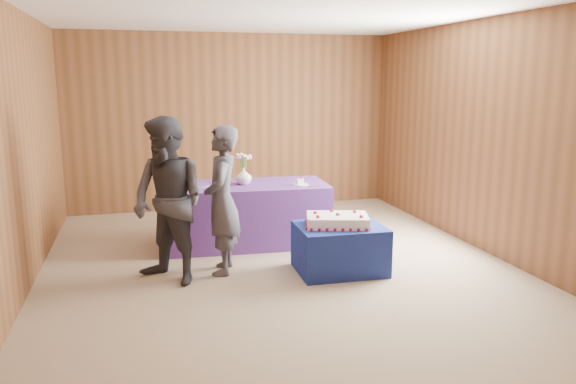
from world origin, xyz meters
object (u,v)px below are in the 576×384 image
object	(u,v)px
serving_table	(245,214)
guest_right	(169,201)
sheet_cake	(337,220)
guest_left	(222,200)
vase	(244,176)
cake_table	(340,248)

from	to	relation	value
serving_table	guest_right	bearing A→B (deg)	-127.58
sheet_cake	guest_right	size ratio (longest dim) A/B	0.46
sheet_cake	guest_left	size ratio (longest dim) A/B	0.49
vase	guest_right	xyz separation A→B (m)	(-0.96, -1.13, -0.02)
sheet_cake	guest_left	world-z (taller)	guest_left
guest_right	guest_left	bearing A→B (deg)	64.58
vase	serving_table	bearing A→B (deg)	-13.65
cake_table	serving_table	bearing A→B (deg)	123.28
cake_table	sheet_cake	size ratio (longest dim) A/B	1.19
cake_table	guest_left	distance (m)	1.34
guest_left	serving_table	bearing A→B (deg)	169.44
cake_table	vase	bearing A→B (deg)	123.65
sheet_cake	guest_left	xyz separation A→B (m)	(-1.17, 0.30, 0.22)
sheet_cake	cake_table	bearing A→B (deg)	15.17
serving_table	sheet_cake	bearing A→B (deg)	-56.14
serving_table	guest_left	world-z (taller)	guest_left
vase	guest_right	bearing A→B (deg)	-130.32
guest_right	serving_table	bearing A→B (deg)	97.30
cake_table	guest_left	size ratio (longest dim) A/B	0.58
vase	guest_right	world-z (taller)	guest_right
serving_table	sheet_cake	world-z (taller)	serving_table
vase	guest_right	distance (m)	1.48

